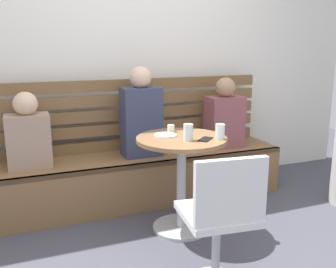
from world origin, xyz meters
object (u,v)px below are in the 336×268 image
object	(u,v)px
cup_water_clear	(220,132)
plate_small	(166,135)
cup_espresso_small	(171,128)
cafe_table	(181,166)
booth_bench	(139,178)
cup_glass_tall	(188,132)
person_child_middle	(28,135)
person_child_left	(224,117)
white_chair	(221,220)
phone_on_table	(205,139)
person_adult	(141,116)

from	to	relation	value
cup_water_clear	plate_small	world-z (taller)	cup_water_clear
cup_espresso_small	cafe_table	bearing A→B (deg)	-88.44
booth_bench	cup_glass_tall	bearing A→B (deg)	-78.74
cup_espresso_small	cup_water_clear	distance (m)	0.42
cup_espresso_small	booth_bench	bearing A→B (deg)	106.97
cafe_table	person_child_middle	distance (m)	1.26
booth_bench	cup_water_clear	bearing A→B (deg)	-64.05
person_child_left	person_child_middle	world-z (taller)	person_child_left
white_chair	plate_small	world-z (taller)	white_chair
phone_on_table	plate_small	bearing A→B (deg)	3.23
white_chair	person_child_left	size ratio (longest dim) A/B	1.27
white_chair	phone_on_table	size ratio (longest dim) A/B	6.07
cafe_table	person_child_middle	xyz separation A→B (m)	(-1.06, 0.65, 0.19)
white_chair	cup_water_clear	xyz separation A→B (m)	(0.35, 0.67, 0.33)
booth_bench	cafe_table	bearing A→B (deg)	-77.67
person_adult	cup_espresso_small	distance (m)	0.45
white_chair	person_adult	world-z (taller)	person_adult
cup_water_clear	plate_small	bearing A→B (deg)	145.39
person_adult	phone_on_table	size ratio (longest dim) A/B	5.65
cafe_table	person_child_middle	bearing A→B (deg)	148.23
cup_espresso_small	plate_small	world-z (taller)	cup_espresso_small
white_chair	cup_espresso_small	size ratio (longest dim) A/B	15.18
phone_on_table	person_child_middle	bearing A→B (deg)	13.58
cup_glass_tall	cup_water_clear	distance (m)	0.24
person_child_left	cup_espresso_small	size ratio (longest dim) A/B	11.99
person_child_middle	cup_glass_tall	world-z (taller)	person_child_middle
white_chair	cup_glass_tall	bearing A→B (deg)	80.41
cup_glass_tall	phone_on_table	distance (m)	0.14
booth_bench	person_child_middle	xyz separation A→B (m)	(-0.92, 0.02, 0.49)
person_child_left	booth_bench	bearing A→B (deg)	178.98
person_adult	person_child_left	distance (m)	0.84
cafe_table	cup_espresso_small	world-z (taller)	cup_espresso_small
cup_glass_tall	plate_small	bearing A→B (deg)	118.76
phone_on_table	person_child_left	bearing A→B (deg)	-81.17
person_child_left	cafe_table	bearing A→B (deg)	-139.34
person_child_left	cup_glass_tall	size ratio (longest dim) A/B	5.60
cafe_table	person_adult	size ratio (longest dim) A/B	0.94
cafe_table	person_child_left	world-z (taller)	person_child_left
cup_glass_tall	plate_small	size ratio (longest dim) A/B	0.71
person_adult	plate_small	size ratio (longest dim) A/B	4.65
white_chair	cup_glass_tall	distance (m)	0.80
white_chair	person_child_left	bearing A→B (deg)	59.76
white_chair	person_child_left	xyz separation A→B (m)	(0.84, 1.43, 0.27)
white_chair	plate_small	xyz separation A→B (m)	(0.02, 0.90, 0.28)
cup_water_clear	cafe_table	bearing A→B (deg)	148.88
person_child_middle	cup_glass_tall	size ratio (longest dim) A/B	5.12
person_child_left	cup_espresso_small	bearing A→B (deg)	-149.85
person_child_middle	phone_on_table	distance (m)	1.42
white_chair	person_adult	xyz separation A→B (m)	(0.00, 1.45, 0.33)
white_chair	cup_water_clear	distance (m)	0.82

